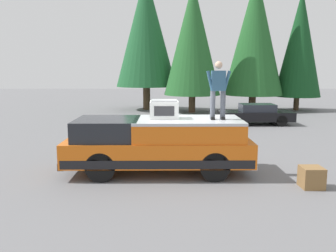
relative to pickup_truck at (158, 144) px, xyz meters
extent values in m
plane|color=slate|center=(0.21, -0.59, -0.87)|extent=(90.00, 90.00, 0.00)
cube|color=orange|center=(0.00, 0.01, -0.17)|extent=(2.00, 5.50, 0.70)
cube|color=black|center=(0.00, 0.01, -0.37)|extent=(2.01, 5.39, 0.24)
cube|color=black|center=(0.00, 1.52, 0.48)|extent=(1.84, 1.87, 0.60)
cube|color=orange|center=(0.00, -0.87, 0.44)|extent=(1.92, 3.19, 0.52)
cube|color=#B7BABF|center=(0.00, -0.87, 0.74)|extent=(1.94, 3.19, 0.08)
cube|color=#232326|center=(0.00, 2.70, -0.44)|extent=(1.96, 0.16, 0.20)
cube|color=#B2B5BA|center=(0.00, -2.68, -0.44)|extent=(1.96, 0.16, 0.20)
cylinder|color=black|center=(-0.85, 1.60, -0.45)|extent=(0.30, 0.84, 0.84)
cylinder|color=black|center=(0.85, 1.60, -0.45)|extent=(0.30, 0.84, 0.84)
cylinder|color=black|center=(-0.85, -1.59, -0.45)|extent=(0.30, 0.84, 0.84)
cylinder|color=black|center=(0.85, -1.59, -0.45)|extent=(0.30, 0.84, 0.84)
cube|color=silver|center=(0.08, -0.18, 1.04)|extent=(0.64, 0.84, 0.52)
cube|color=#2D2D30|center=(-0.24, -0.18, 1.04)|extent=(0.01, 0.59, 0.29)
cube|color=#99999E|center=(0.08, -0.18, 1.32)|extent=(0.58, 0.76, 0.04)
cylinder|color=#4C515B|center=(-0.11, -1.90, 1.20)|extent=(0.15, 0.15, 0.84)
cube|color=black|center=(-0.15, -1.90, 0.82)|extent=(0.26, 0.11, 0.08)
cylinder|color=#4C515B|center=(-0.11, -1.60, 1.20)|extent=(0.15, 0.15, 0.84)
cube|color=black|center=(-0.15, -1.60, 0.82)|extent=(0.26, 0.11, 0.08)
cube|color=#335B7A|center=(-0.11, -1.75, 1.91)|extent=(0.24, 0.40, 0.58)
sphere|color=beige|center=(-0.11, -1.75, 2.36)|extent=(0.22, 0.22, 0.22)
cylinder|color=#335B7A|center=(-0.14, -1.99, 1.91)|extent=(0.09, 0.23, 0.58)
cylinder|color=#335B7A|center=(-0.14, -1.50, 1.91)|extent=(0.09, 0.23, 0.58)
cube|color=black|center=(9.33, -5.31, -0.38)|extent=(1.64, 4.10, 0.50)
cube|color=#282D38|center=(9.33, -5.41, 0.08)|extent=(1.31, 1.89, 0.42)
cylinder|color=black|center=(8.61, -4.04, -0.56)|extent=(0.20, 0.62, 0.62)
cylinder|color=black|center=(10.05, -4.04, -0.56)|extent=(0.20, 0.62, 0.62)
cylinder|color=black|center=(8.61, -6.58, -0.56)|extent=(0.20, 0.62, 0.62)
cylinder|color=black|center=(10.05, -6.58, -0.56)|extent=(0.20, 0.62, 0.62)
cube|color=olive|center=(-1.43, -4.08, -0.59)|extent=(0.56, 0.56, 0.56)
cylinder|color=#4C3826|center=(16.20, -10.18, -0.35)|extent=(0.40, 0.40, 1.05)
cone|color=#14421E|center=(16.20, -10.18, 4.08)|extent=(3.36, 3.36, 7.81)
cylinder|color=#4C3826|center=(15.98, -6.76, -0.28)|extent=(0.52, 0.52, 1.19)
cone|color=#235B28|center=(15.98, -6.76, 4.71)|extent=(4.35, 4.35, 8.79)
cylinder|color=#4C3826|center=(14.90, -2.15, -0.23)|extent=(0.48, 0.48, 1.28)
cone|color=#235B28|center=(14.90, -2.15, 4.31)|extent=(3.99, 3.99, 7.82)
cylinder|color=#4C3826|center=(16.85, 1.21, 0.02)|extent=(0.55, 0.55, 1.78)
cone|color=#1E562D|center=(16.85, 1.21, 5.12)|extent=(4.57, 4.57, 8.42)
camera|label=1|loc=(-10.39, -0.20, 2.25)|focal=37.69mm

